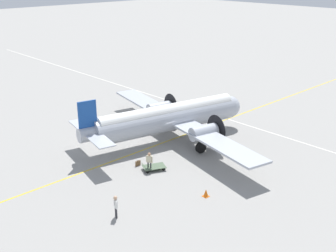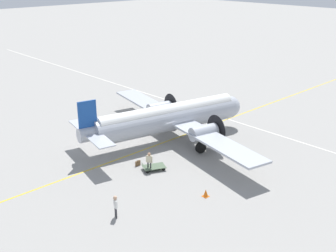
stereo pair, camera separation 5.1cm
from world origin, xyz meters
The scene contains 9 objects.
ground_plane centered at (0.00, 0.00, 0.00)m, with size 300.00×300.00×0.00m, color gray.
apron_line_eastwest centered at (0.00, -0.06, 0.00)m, with size 120.00×0.16×0.01m.
apron_line_northsouth centered at (9.46, 0.00, 0.00)m, with size 0.16×120.00×0.01m.
airliner_main centered at (0.39, -0.08, 2.45)m, with size 18.28×24.33×5.57m.
crew_foreground centered at (-12.25, -7.63, 1.05)m, with size 0.33×0.55×1.72m.
passenger_boarding centered at (-5.81, -3.81, 1.06)m, with size 0.35×0.54×1.74m.
suitcase_near_door centered at (-5.87, -2.32, 0.23)m, with size 0.52×0.12×0.50m.
baggage_cart centered at (-5.38, -3.90, 0.28)m, with size 2.24×1.89×0.56m.
traffic_cone centered at (-5.49, -10.05, 0.29)m, with size 0.46×0.46×0.61m.
Camera 1 is at (-27.09, -28.64, 16.58)m, focal length 45.00 mm.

